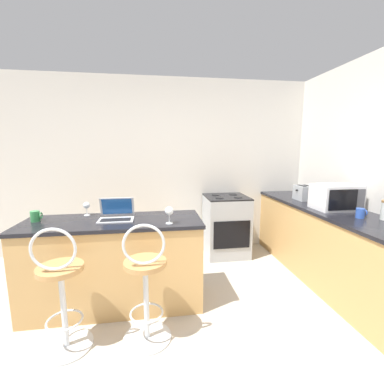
% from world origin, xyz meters
% --- Properties ---
extents(ground_plane, '(20.00, 20.00, 0.00)m').
position_xyz_m(ground_plane, '(0.00, 0.00, 0.00)').
color(ground_plane, '#ADA393').
extents(wall_back, '(12.00, 0.06, 2.60)m').
position_xyz_m(wall_back, '(0.00, 2.36, 1.30)').
color(wall_back, silver).
rests_on(wall_back, ground_plane).
extents(breakfast_bar, '(1.71, 0.62, 0.89)m').
position_xyz_m(breakfast_bar, '(-0.46, 0.93, 0.44)').
color(breakfast_bar, tan).
rests_on(breakfast_bar, ground_plane).
extents(counter_right, '(0.66, 2.86, 0.89)m').
position_xyz_m(counter_right, '(1.99, 0.92, 0.44)').
color(counter_right, tan).
rests_on(counter_right, ground_plane).
extents(bar_stool_near, '(0.40, 0.40, 1.02)m').
position_xyz_m(bar_stool_near, '(-0.77, 0.37, 0.48)').
color(bar_stool_near, silver).
rests_on(bar_stool_near, ground_plane).
extents(bar_stool_far, '(0.40, 0.40, 1.02)m').
position_xyz_m(bar_stool_far, '(-0.14, 0.37, 0.48)').
color(bar_stool_far, silver).
rests_on(bar_stool_far, ground_plane).
extents(laptop, '(0.33, 0.25, 0.21)m').
position_xyz_m(laptop, '(-0.43, 0.97, 0.94)').
color(laptop, '#B7BABF').
rests_on(laptop, breakfast_bar).
extents(microwave, '(0.47, 0.34, 0.28)m').
position_xyz_m(microwave, '(2.00, 1.04, 1.03)').
color(microwave, silver).
rests_on(microwave, counter_right).
extents(toaster, '(0.22, 0.24, 0.20)m').
position_xyz_m(toaster, '(1.95, 1.59, 0.98)').
color(toaster, '#9EA3A8').
rests_on(toaster, counter_right).
extents(stove_range, '(0.61, 0.61, 0.89)m').
position_xyz_m(stove_range, '(0.99, 2.01, 0.44)').
color(stove_range, '#9EA3A8').
rests_on(stove_range, ground_plane).
extents(mug_green, '(0.10, 0.08, 0.10)m').
position_xyz_m(mug_green, '(-1.18, 1.00, 0.94)').
color(mug_green, '#338447').
rests_on(mug_green, breakfast_bar).
extents(wine_glass_tall, '(0.08, 0.08, 0.16)m').
position_xyz_m(wine_glass_tall, '(0.08, 0.74, 1.00)').
color(wine_glass_tall, silver).
rests_on(wine_glass_tall, breakfast_bar).
extents(wine_glass_short, '(0.07, 0.07, 0.14)m').
position_xyz_m(wine_glass_short, '(-0.75, 1.16, 0.99)').
color(wine_glass_short, silver).
rests_on(wine_glass_short, breakfast_bar).
extents(mug_blue, '(0.10, 0.08, 0.10)m').
position_xyz_m(mug_blue, '(1.99, 0.66, 0.93)').
color(mug_blue, '#2D51AD').
rests_on(mug_blue, counter_right).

